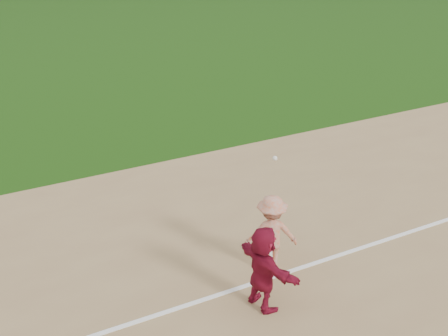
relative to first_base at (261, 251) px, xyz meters
name	(u,v)px	position (x,y,z in m)	size (l,w,h in m)	color
ground	(258,254)	(-0.06, -0.01, -0.07)	(160.00, 160.00, 0.00)	#1A410C
foul_line	(280,275)	(-0.06, -0.81, -0.05)	(60.00, 0.10, 0.01)	white
first_base	(261,251)	(0.00, 0.00, 0.00)	(0.45, 0.45, 0.10)	silver
base_runner	(263,268)	(-0.82, -1.41, 0.74)	(1.46, 0.47, 1.58)	maroon
first_base_play	(271,234)	(-0.12, -0.54, 0.74)	(1.16, 0.92, 2.24)	#AAAAAD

